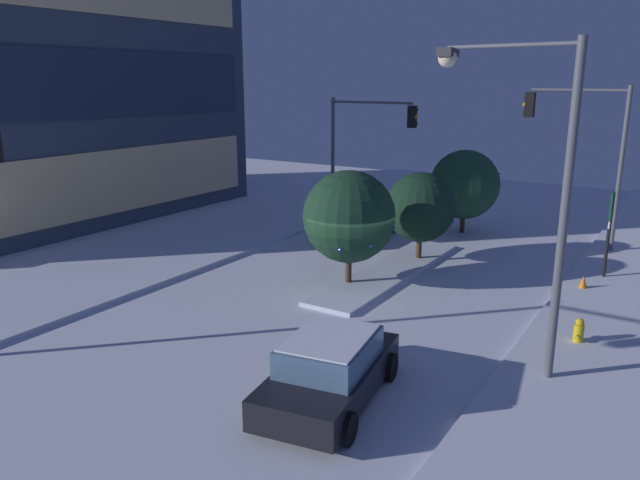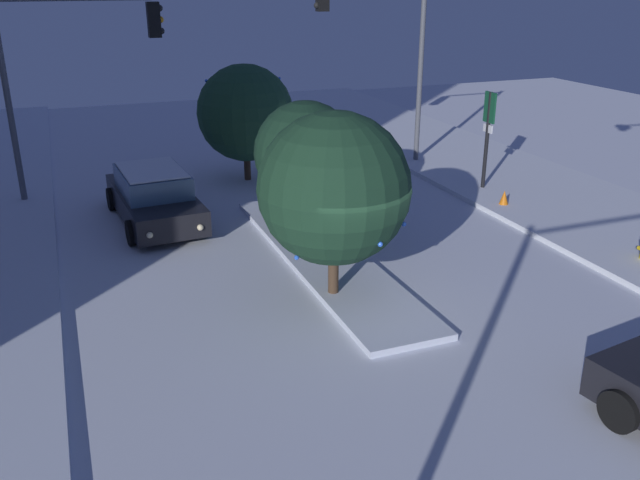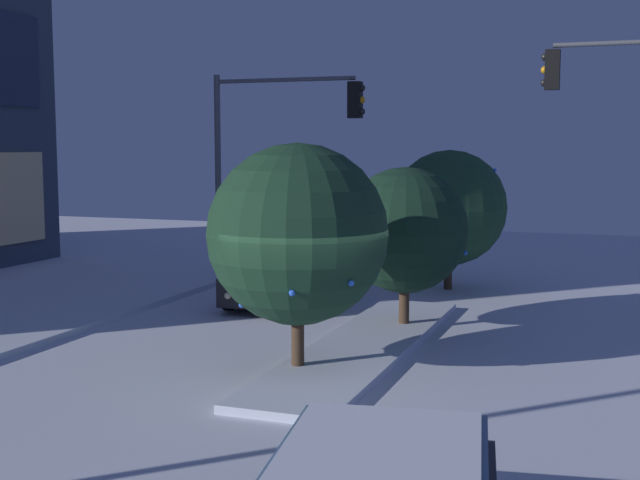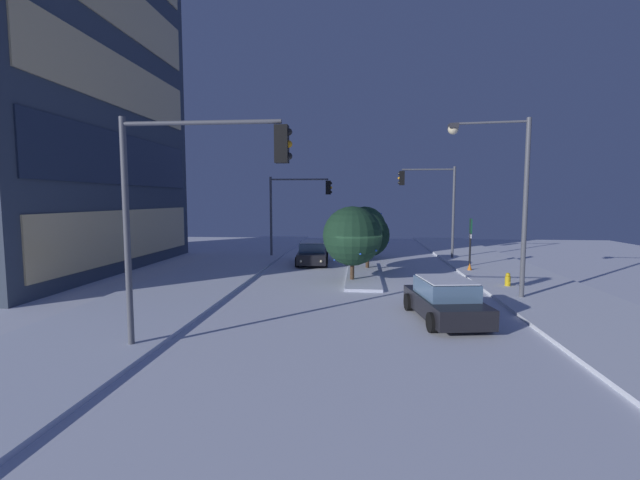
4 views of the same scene
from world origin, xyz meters
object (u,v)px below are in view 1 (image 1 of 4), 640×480
(decorated_tree_median, at_px, (421,207))
(car_near, at_px, (330,370))
(traffic_light_corner_near_right, at_px, (583,138))
(fire_hydrant, at_px, (579,333))
(traffic_light_corner_far_right, at_px, (366,136))
(decorated_tree_right_of_median, at_px, (465,185))
(car_far, at_px, (363,221))
(street_lamp_arched, at_px, (527,163))
(decorated_tree_left_of_median, at_px, (349,217))
(parking_info_sign, at_px, (610,225))
(construction_cone, at_px, (583,284))

(decorated_tree_median, bearing_deg, car_near, -166.59)
(traffic_light_corner_near_right, relative_size, fire_hydrant, 8.48)
(traffic_light_corner_far_right, xyz_separation_m, decorated_tree_right_of_median, (0.06, -5.05, -1.95))
(car_far, distance_m, street_lamp_arched, 13.89)
(traffic_light_corner_near_right, relative_size, traffic_light_corner_far_right, 1.11)
(decorated_tree_left_of_median, bearing_deg, fire_hydrant, -97.64)
(traffic_light_corner_far_right, distance_m, decorated_tree_left_of_median, 10.33)
(parking_info_sign, relative_size, decorated_tree_right_of_median, 0.82)
(traffic_light_corner_near_right, xyz_separation_m, decorated_tree_right_of_median, (0.18, 4.75, -2.33))
(car_far, distance_m, decorated_tree_median, 4.47)
(traffic_light_corner_near_right, height_order, decorated_tree_median, traffic_light_corner_near_right)
(decorated_tree_left_of_median, bearing_deg, street_lamp_arched, -117.65)
(street_lamp_arched, bearing_deg, traffic_light_corner_far_right, -42.40)
(traffic_light_corner_near_right, distance_m, traffic_light_corner_far_right, 9.81)
(fire_hydrant, bearing_deg, car_near, 145.16)
(car_near, distance_m, car_far, 14.44)
(parking_info_sign, bearing_deg, traffic_light_corner_far_right, -17.47)
(car_far, height_order, parking_info_sign, parking_info_sign)
(traffic_light_corner_near_right, xyz_separation_m, fire_hydrant, (-10.10, -2.04, -4.18))
(street_lamp_arched, bearing_deg, construction_cone, -86.76)
(traffic_light_corner_near_right, height_order, decorated_tree_left_of_median, traffic_light_corner_near_right)
(decorated_tree_left_of_median, height_order, construction_cone, decorated_tree_left_of_median)
(fire_hydrant, xyz_separation_m, decorated_tree_right_of_median, (10.28, 6.79, 1.85))
(decorated_tree_left_of_median, bearing_deg, traffic_light_corner_near_right, -31.03)
(street_lamp_arched, relative_size, fire_hydrant, 9.86)
(decorated_tree_left_of_median, bearing_deg, parking_info_sign, -53.99)
(street_lamp_arched, xyz_separation_m, construction_cone, (6.96, -0.47, -4.74))
(traffic_light_corner_near_right, bearing_deg, street_lamp_arched, 94.18)
(car_far, bearing_deg, parking_info_sign, 80.86)
(traffic_light_corner_far_right, xyz_separation_m, street_lamp_arched, (-12.55, -10.71, 0.85))
(traffic_light_corner_far_right, relative_size, decorated_tree_median, 1.72)
(car_near, distance_m, traffic_light_corner_far_right, 18.19)
(car_near, relative_size, decorated_tree_median, 1.32)
(car_near, bearing_deg, decorated_tree_left_of_median, 17.40)
(car_far, height_order, construction_cone, car_far)
(decorated_tree_median, distance_m, construction_cone, 6.29)
(fire_hydrant, relative_size, decorated_tree_left_of_median, 0.20)
(decorated_tree_right_of_median, distance_m, construction_cone, 8.57)
(traffic_light_corner_far_right, relative_size, construction_cone, 10.80)
(traffic_light_corner_near_right, height_order, construction_cone, traffic_light_corner_near_right)
(traffic_light_corner_far_right, bearing_deg, construction_cone, -26.58)
(decorated_tree_left_of_median, bearing_deg, decorated_tree_median, -12.16)
(fire_hydrant, bearing_deg, traffic_light_corner_near_right, 11.42)
(parking_info_sign, distance_m, construction_cone, 2.42)
(car_far, bearing_deg, decorated_tree_median, 54.58)
(traffic_light_corner_near_right, relative_size, parking_info_sign, 2.13)
(parking_info_sign, relative_size, construction_cone, 5.64)
(car_far, relative_size, decorated_tree_median, 1.39)
(traffic_light_corner_near_right, height_order, fire_hydrant, traffic_light_corner_near_right)
(fire_hydrant, distance_m, construction_cone, 4.67)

